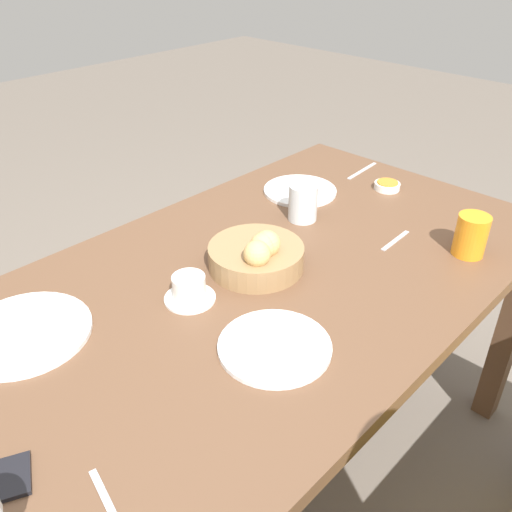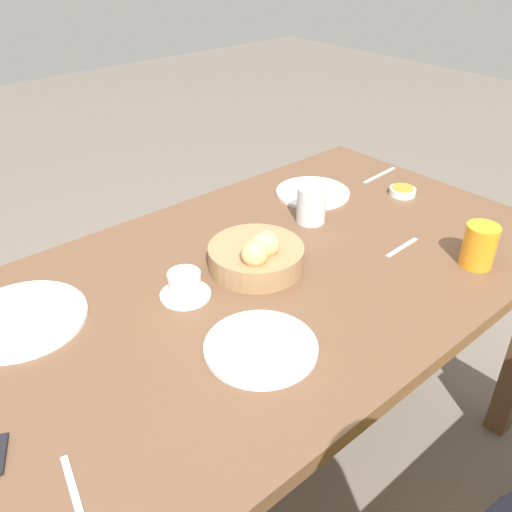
# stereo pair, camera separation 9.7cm
# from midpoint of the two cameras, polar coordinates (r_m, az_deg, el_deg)

# --- Properties ---
(ground_plane) EXTENTS (10.00, 10.00, 0.00)m
(ground_plane) POSITION_cam_midpoint_polar(r_m,az_deg,el_deg) (1.74, -1.98, -22.57)
(ground_plane) COLOR #6B6056
(dining_table) EXTENTS (1.57, 0.85, 0.72)m
(dining_table) POSITION_cam_midpoint_polar(r_m,az_deg,el_deg) (1.27, -2.51, -5.76)
(dining_table) COLOR brown
(dining_table) RESTS_ON ground_plane
(bread_basket) EXTENTS (0.22, 0.22, 0.10)m
(bread_basket) POSITION_cam_midpoint_polar(r_m,az_deg,el_deg) (1.24, -2.11, 0.04)
(bread_basket) COLOR #99754C
(bread_basket) RESTS_ON dining_table
(plate_near_left) EXTENTS (0.21, 0.21, 0.01)m
(plate_near_left) POSITION_cam_midpoint_polar(r_m,az_deg,el_deg) (1.61, 2.93, 6.85)
(plate_near_left) COLOR white
(plate_near_left) RESTS_ON dining_table
(plate_near_right) EXTENTS (0.26, 0.26, 0.01)m
(plate_near_right) POSITION_cam_midpoint_polar(r_m,az_deg,el_deg) (1.18, -25.47, -7.38)
(plate_near_right) COLOR white
(plate_near_right) RESTS_ON dining_table
(plate_far_center) EXTENTS (0.22, 0.22, 0.01)m
(plate_far_center) POSITION_cam_midpoint_polar(r_m,az_deg,el_deg) (1.03, -0.75, -9.59)
(plate_far_center) COLOR white
(plate_far_center) RESTS_ON dining_table
(juice_glass) EXTENTS (0.08, 0.08, 0.10)m
(juice_glass) POSITION_cam_midpoint_polar(r_m,az_deg,el_deg) (1.37, 19.83, 2.01)
(juice_glass) COLOR orange
(juice_glass) RESTS_ON dining_table
(water_tumbler) EXTENTS (0.08, 0.08, 0.10)m
(water_tumbler) POSITION_cam_midpoint_polar(r_m,az_deg,el_deg) (1.44, 3.04, 5.62)
(water_tumbler) COLOR silver
(water_tumbler) RESTS_ON dining_table
(coffee_cup) EXTENTS (0.11, 0.11, 0.06)m
(coffee_cup) POSITION_cam_midpoint_polar(r_m,az_deg,el_deg) (1.16, -9.44, -3.57)
(coffee_cup) COLOR white
(coffee_cup) RESTS_ON dining_table
(jam_bowl_honey) EXTENTS (0.08, 0.08, 0.02)m
(jam_bowl_honey) POSITION_cam_midpoint_polar(r_m,az_deg,el_deg) (1.66, 12.02, 7.23)
(jam_bowl_honey) COLOR white
(jam_bowl_honey) RESTS_ON dining_table
(fork_silver) EXTENTS (0.17, 0.02, 0.00)m
(fork_silver) POSITION_cam_midpoint_polar(r_m,az_deg,el_deg) (1.78, 9.57, 8.81)
(fork_silver) COLOR #B7B7BC
(fork_silver) RESTS_ON dining_table
(spoon_coffee) EXTENTS (0.12, 0.02, 0.00)m
(spoon_coffee) POSITION_cam_midpoint_polar(r_m,az_deg,el_deg) (1.40, 12.55, 1.55)
(spoon_coffee) COLOR #B7B7BC
(spoon_coffee) RESTS_ON dining_table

